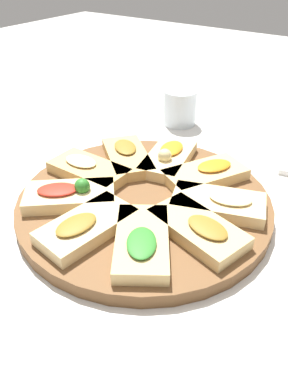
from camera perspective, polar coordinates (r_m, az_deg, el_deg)
name	(u,v)px	position (r m, az deg, el deg)	size (l,w,h in m)	color
ground_plane	(144,208)	(0.65, 0.00, -2.44)	(3.00, 3.00, 0.00)	silver
serving_board	(144,203)	(0.64, 0.00, -1.62)	(0.43, 0.43, 0.02)	brown
focaccia_slice_0	(168,158)	(0.73, 3.72, 5.23)	(0.10, 0.16, 0.04)	#E5C689
focaccia_slice_1	(127,157)	(0.73, -2.57, 5.40)	(0.16, 0.15, 0.03)	tan
focaccia_slice_2	(89,169)	(0.70, -8.42, 3.44)	(0.15, 0.08, 0.03)	tan
focaccia_slice_3	(70,195)	(0.63, -11.26, -0.42)	(0.16, 0.15, 0.04)	#E5C689
focaccia_slice_4	(86,226)	(0.56, -8.80, -5.15)	(0.09, 0.16, 0.03)	#E5C689
focaccia_slice_5	(142,241)	(0.53, -0.32, -7.54)	(0.14, 0.16, 0.03)	#DBB775
focaccia_slice_6	(198,228)	(0.56, 8.25, -5.51)	(0.16, 0.11, 0.03)	#DBB775
focaccia_slice_7	(219,203)	(0.61, 11.35, -1.67)	(0.16, 0.12, 0.03)	#E5C689
focaccia_slice_8	(206,174)	(0.68, 9.40, 2.73)	(0.13, 0.16, 0.03)	#DBB775
water_glass	(180,107)	(0.94, 5.47, 12.72)	(0.08, 0.08, 0.08)	silver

